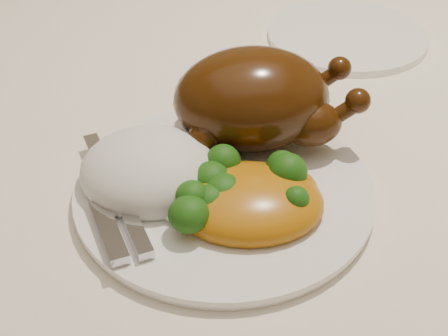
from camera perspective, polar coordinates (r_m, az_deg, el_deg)
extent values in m
cube|color=brown|center=(0.73, 1.60, 5.38)|extent=(1.60, 0.90, 0.04)
cube|color=white|center=(0.71, 1.63, 6.99)|extent=(1.72, 1.02, 0.01)
cylinder|color=white|center=(0.56, 0.00, -2.06)|extent=(0.28, 0.28, 0.01)
cylinder|color=white|center=(0.83, 11.19, 11.79)|extent=(0.24, 0.24, 0.01)
ellipsoid|color=#402106|center=(0.59, 2.54, 6.35)|extent=(0.15, 0.12, 0.09)
ellipsoid|color=#402106|center=(0.57, 1.66, 7.80)|extent=(0.07, 0.06, 0.04)
ellipsoid|color=#402106|center=(0.58, 8.04, 4.02)|extent=(0.06, 0.04, 0.04)
sphere|color=#402106|center=(0.58, 12.15, 6.02)|extent=(0.02, 0.02, 0.02)
ellipsoid|color=#402106|center=(0.63, 6.71, 7.09)|extent=(0.06, 0.04, 0.04)
sphere|color=#402106|center=(0.63, 10.52, 8.95)|extent=(0.02, 0.02, 0.02)
sphere|color=#402106|center=(0.56, -1.78, 2.86)|extent=(0.03, 0.03, 0.03)
sphere|color=#402106|center=(0.62, -2.48, 6.53)|extent=(0.03, 0.03, 0.03)
ellipsoid|color=white|center=(0.55, -6.76, -0.31)|extent=(0.15, 0.14, 0.07)
ellipsoid|color=orange|center=(0.52, 2.20, -3.17)|extent=(0.14, 0.12, 0.04)
ellipsoid|color=orange|center=(0.54, 5.53, -1.98)|extent=(0.06, 0.05, 0.03)
ellipsoid|color=#14440B|center=(0.54, 5.85, -0.42)|extent=(0.03, 0.03, 0.03)
ellipsoid|color=#14440B|center=(0.52, 6.00, -3.58)|extent=(0.02, 0.02, 0.02)
ellipsoid|color=#14440B|center=(0.51, -1.29, -3.29)|extent=(0.03, 0.03, 0.03)
ellipsoid|color=#14440B|center=(0.51, -2.94, -2.52)|extent=(0.03, 0.03, 0.02)
ellipsoid|color=#14440B|center=(0.54, 5.33, 0.05)|extent=(0.03, 0.03, 0.03)
ellipsoid|color=#14440B|center=(0.53, -1.20, -1.09)|extent=(0.03, 0.03, 0.03)
ellipsoid|color=#14440B|center=(0.50, -3.22, -4.25)|extent=(0.03, 0.03, 0.03)
ellipsoid|color=#14440B|center=(0.51, 6.63, -2.82)|extent=(0.02, 0.02, 0.02)
ellipsoid|color=#14440B|center=(0.52, -0.03, -2.20)|extent=(0.03, 0.03, 0.03)
ellipsoid|color=#14440B|center=(0.54, -0.08, 0.52)|extent=(0.03, 0.03, 0.03)
cube|color=silver|center=(0.58, -10.83, -0.19)|extent=(0.04, 0.12, 0.00)
cube|color=silver|center=(0.51, -10.50, -5.73)|extent=(0.03, 0.07, 0.01)
cube|color=silver|center=(0.51, -8.35, -5.11)|extent=(0.03, 0.08, 0.01)
cube|color=silver|center=(0.57, -8.90, 0.11)|extent=(0.03, 0.08, 0.00)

